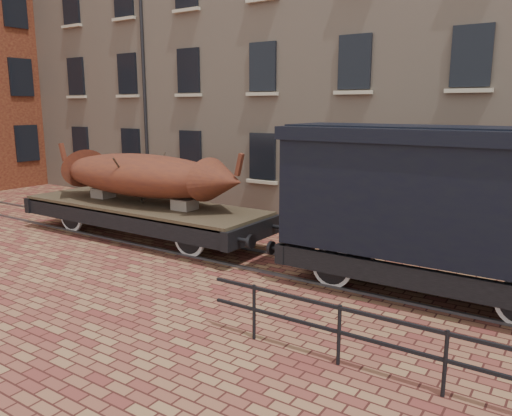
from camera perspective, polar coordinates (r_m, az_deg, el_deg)
The scene contains 6 objects.
ground at distance 13.56m, azimuth -1.80°, elevation -5.66°, with size 90.00×90.00×0.00m, color maroon.
warehouse_cream at distance 21.24m, azimuth 22.24°, elevation 18.82°, with size 40.00×10.19×14.00m.
rail_track at distance 13.55m, azimuth -1.80°, elevation -5.54°, with size 30.00×1.52×0.06m.
flatcar_wagon at distance 15.72m, azimuth -12.90°, elevation -0.25°, with size 9.32×2.53×1.41m.
iron_boat at distance 15.51m, azimuth -12.96°, elevation 3.71°, with size 7.34×2.28×1.72m.
goods_van at distance 11.00m, azimuth 19.58°, elevation 1.76°, with size 6.99×2.55×3.62m.
Camera 1 is at (7.53, -10.54, 4.01)m, focal length 35.00 mm.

